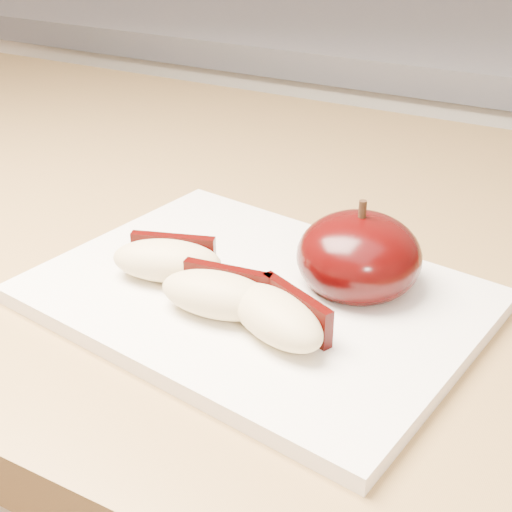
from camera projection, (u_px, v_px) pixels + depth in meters
The scene contains 6 objects.
back_cabinet at pixel (512, 298), 1.29m from camera, with size 2.40×0.62×0.94m.
cutting_board at pixel (256, 296), 0.48m from camera, with size 0.28×0.21×0.01m, color white.
apple_half at pixel (359, 257), 0.47m from camera, with size 0.09×0.09×0.07m.
apple_wedge_a at pixel (168, 260), 0.48m from camera, with size 0.08×0.06×0.03m.
apple_wedge_b at pixel (219, 293), 0.44m from camera, with size 0.08×0.05×0.03m.
apple_wedge_c at pixel (278, 316), 0.42m from camera, with size 0.08×0.06×0.03m.
Camera 1 is at (0.12, 0.01, 1.16)m, focal length 50.00 mm.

